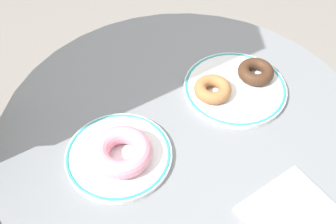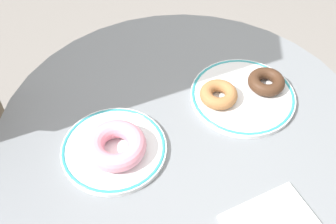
{
  "view_description": "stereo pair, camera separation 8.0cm",
  "coord_description": "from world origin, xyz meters",
  "px_view_note": "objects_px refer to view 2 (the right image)",
  "views": [
    {
      "loc": [
        -0.29,
        -0.44,
        1.38
      ],
      "look_at": [
        -0.03,
        0.02,
        0.77
      ],
      "focal_mm": 44.85,
      "sensor_mm": 36.0,
      "label": 1
    },
    {
      "loc": [
        -0.22,
        -0.47,
        1.38
      ],
      "look_at": [
        -0.03,
        0.02,
        0.77
      ],
      "focal_mm": 44.85,
      "sensor_mm": 36.0,
      "label": 2
    }
  ],
  "objects_px": {
    "donut_cinnamon": "(219,94)",
    "donut_chocolate": "(266,82)",
    "plate_right": "(243,96)",
    "cafe_table": "(182,186)",
    "donut_pink_frosted": "(116,146)",
    "plate_left": "(114,150)"
  },
  "relations": [
    {
      "from": "cafe_table",
      "to": "donut_pink_frosted",
      "type": "bearing_deg",
      "value": -175.64
    },
    {
      "from": "cafe_table",
      "to": "donut_chocolate",
      "type": "distance_m",
      "value": 0.32
    },
    {
      "from": "cafe_table",
      "to": "donut_pink_frosted",
      "type": "xyz_separation_m",
      "value": [
        -0.14,
        -0.01,
        0.25
      ]
    },
    {
      "from": "plate_left",
      "to": "cafe_table",
      "type": "bearing_deg",
      "value": 0.74
    },
    {
      "from": "cafe_table",
      "to": "plate_right",
      "type": "bearing_deg",
      "value": 12.75
    },
    {
      "from": "plate_right",
      "to": "donut_chocolate",
      "type": "height_order",
      "value": "donut_chocolate"
    },
    {
      "from": "donut_pink_frosted",
      "to": "donut_chocolate",
      "type": "height_order",
      "value": "donut_pink_frosted"
    },
    {
      "from": "cafe_table",
      "to": "donut_cinnamon",
      "type": "xyz_separation_m",
      "value": [
        0.09,
        0.04,
        0.24
      ]
    },
    {
      "from": "donut_cinnamon",
      "to": "donut_pink_frosted",
      "type": "bearing_deg",
      "value": -167.76
    },
    {
      "from": "plate_right",
      "to": "donut_pink_frosted",
      "type": "distance_m",
      "value": 0.29
    },
    {
      "from": "donut_cinnamon",
      "to": "donut_chocolate",
      "type": "bearing_deg",
      "value": -1.9
    },
    {
      "from": "cafe_table",
      "to": "plate_left",
      "type": "height_order",
      "value": "plate_left"
    },
    {
      "from": "plate_right",
      "to": "donut_cinnamon",
      "type": "distance_m",
      "value": 0.06
    },
    {
      "from": "cafe_table",
      "to": "donut_cinnamon",
      "type": "distance_m",
      "value": 0.26
    },
    {
      "from": "plate_right",
      "to": "donut_pink_frosted",
      "type": "xyz_separation_m",
      "value": [
        -0.29,
        -0.04,
        0.02
      ]
    },
    {
      "from": "cafe_table",
      "to": "plate_left",
      "type": "relative_size",
      "value": 3.76
    },
    {
      "from": "plate_left",
      "to": "plate_right",
      "type": "xyz_separation_m",
      "value": [
        0.29,
        0.04,
        0.0
      ]
    },
    {
      "from": "cafe_table",
      "to": "donut_pink_frosted",
      "type": "relative_size",
      "value": 6.67
    },
    {
      "from": "donut_chocolate",
      "to": "plate_right",
      "type": "bearing_deg",
      "value": -176.63
    },
    {
      "from": "plate_right",
      "to": "donut_chocolate",
      "type": "xyz_separation_m",
      "value": [
        0.06,
        0.0,
        0.02
      ]
    },
    {
      "from": "plate_right",
      "to": "donut_chocolate",
      "type": "relative_size",
      "value": 2.82
    },
    {
      "from": "donut_pink_frosted",
      "to": "donut_cinnamon",
      "type": "bearing_deg",
      "value": 12.24
    }
  ]
}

